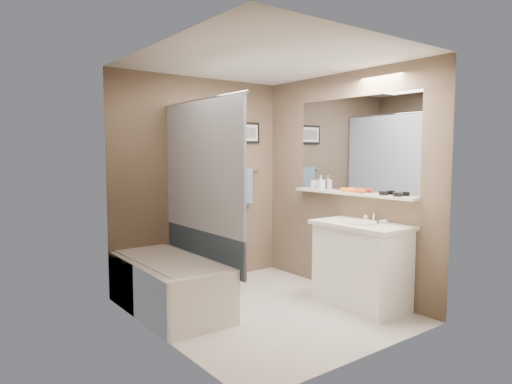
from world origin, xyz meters
TOP-DOWN VIEW (x-y plane):
  - ground at (0.00, 0.00)m, footprint 2.50×2.50m
  - ceiling at (0.00, 0.00)m, footprint 2.20×2.50m
  - wall_back at (0.00, 1.23)m, footprint 2.20×0.04m
  - wall_front at (0.00, -1.23)m, footprint 2.20×0.04m
  - wall_left at (-1.08, 0.00)m, footprint 0.04×2.50m
  - wall_right at (1.08, 0.00)m, footprint 0.04×2.50m
  - tile_surround at (-1.09, 0.50)m, footprint 0.02×1.55m
  - curtain_rod at (-0.40, 0.50)m, footprint 0.02×1.55m
  - curtain_upper at (-0.40, 0.50)m, footprint 0.03×1.45m
  - curtain_lower at (-0.40, 0.50)m, footprint 0.03×1.45m
  - mirror at (1.09, -0.15)m, footprint 0.02×1.60m
  - shelf at (1.04, -0.15)m, footprint 0.12×1.60m
  - towel_bar at (0.55, 1.22)m, footprint 0.60×0.02m
  - towel at (0.55, 1.20)m, footprint 0.34×0.05m
  - art_frame at (0.55, 1.23)m, footprint 0.62×0.02m
  - art_mat at (0.55, 1.22)m, footprint 0.56×0.00m
  - art_image at (0.55, 1.22)m, footprint 0.50×0.00m
  - door at (0.55, -1.24)m, footprint 0.80×0.02m
  - door_handle at (0.22, -1.19)m, footprint 0.10×0.02m
  - bathtub at (-0.75, 0.59)m, footprint 0.74×1.52m
  - tub_rim at (-0.75, 0.59)m, footprint 0.56×1.36m
  - toilet at (0.02, 0.92)m, footprint 0.53×0.75m
  - vanity at (0.85, -0.47)m, footprint 0.54×0.92m
  - countertop at (0.84, -0.47)m, footprint 0.54×0.96m
  - sink_basin at (0.83, -0.47)m, footprint 0.34×0.34m
  - faucet_spout at (1.03, -0.47)m, footprint 0.02×0.02m
  - faucet_knob at (1.03, -0.37)m, footprint 0.05×0.05m
  - candle_bowl_near at (1.04, -0.75)m, footprint 0.09×0.09m
  - candle_bowl_far at (1.04, -0.58)m, footprint 0.09×0.09m
  - hair_brush_front at (1.04, -0.24)m, footprint 0.06×0.22m
  - hair_brush_back at (1.04, -0.14)m, footprint 0.05×0.22m
  - pink_comb at (1.04, 0.08)m, footprint 0.04×0.16m
  - glass_jar at (1.04, 0.40)m, footprint 0.08×0.08m
  - soap_bottle at (1.04, 0.29)m, footprint 0.07×0.08m

SIDE VIEW (x-z plane):
  - ground at x=0.00m, z-range 0.00..0.00m
  - bathtub at x=-0.75m, z-range 0.00..0.50m
  - toilet at x=0.02m, z-range 0.00..0.70m
  - vanity at x=0.85m, z-range 0.00..0.80m
  - tub_rim at x=-0.75m, z-range 0.49..0.51m
  - curtain_lower at x=-0.40m, z-range 0.40..0.76m
  - countertop at x=0.84m, z-range 0.80..0.84m
  - sink_basin at x=0.83m, z-range 0.84..0.86m
  - faucet_knob at x=1.03m, z-range 0.84..0.90m
  - faucet_spout at x=1.03m, z-range 0.84..0.94m
  - tile_surround at x=-1.09m, z-range 0.00..2.00m
  - door at x=0.55m, z-range 0.00..2.00m
  - door_handle at x=0.22m, z-range 0.99..1.01m
  - shelf at x=1.04m, z-range 1.09..1.11m
  - pink_comb at x=1.04m, z-range 1.11..1.12m
  - towel at x=0.55m, z-range 0.90..1.34m
  - candle_bowl_near at x=1.04m, z-range 1.11..1.16m
  - candle_bowl_far at x=1.04m, z-range 1.11..1.16m
  - hair_brush_front at x=1.04m, z-range 1.12..1.16m
  - hair_brush_back at x=1.04m, z-range 1.12..1.16m
  - glass_jar at x=1.04m, z-range 1.11..1.22m
  - soap_bottle at x=1.04m, z-range 1.11..1.27m
  - wall_back at x=0.00m, z-range 0.00..2.40m
  - wall_front at x=0.00m, z-range 0.00..2.40m
  - wall_left at x=-1.08m, z-range 0.00..2.40m
  - wall_right at x=1.08m, z-range 0.00..2.40m
  - towel_bar at x=0.55m, z-range 1.29..1.31m
  - curtain_upper at x=-0.40m, z-range 0.76..2.04m
  - mirror at x=1.09m, z-range 1.12..2.12m
  - art_frame at x=0.55m, z-range 1.65..1.91m
  - art_mat at x=0.55m, z-range 1.68..1.88m
  - art_image at x=0.55m, z-range 1.72..1.84m
  - curtain_rod at x=-0.40m, z-range 2.04..2.06m
  - ceiling at x=0.00m, z-range 2.36..2.40m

